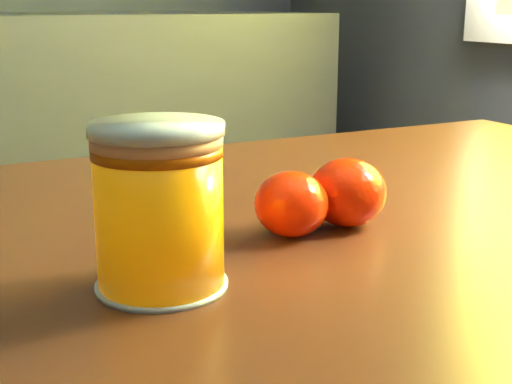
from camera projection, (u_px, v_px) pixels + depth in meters
name	position (u px, v px, depth m)	size (l,w,h in m)	color
table	(340.00, 313.00, 0.66)	(1.01, 0.71, 0.75)	#572A15
juice_glass	(159.00, 208.00, 0.46)	(0.09, 0.09, 0.11)	orange
orange_front	(291.00, 204.00, 0.57)	(0.06, 0.06, 0.05)	#FF2905
orange_back	(347.00, 192.00, 0.60)	(0.07, 0.07, 0.06)	#FF2905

